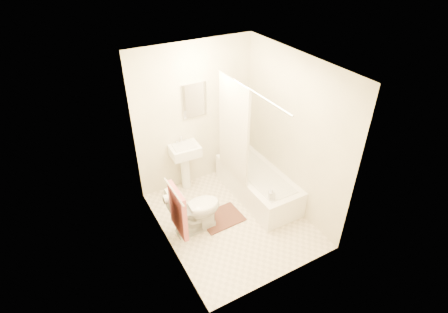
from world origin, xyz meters
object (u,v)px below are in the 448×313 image
toilet (195,209)px  bathtub (258,184)px  sink (185,165)px  bath_mat (221,218)px  soap_bottle (272,194)px

toilet → bathtub: 1.23m
sink → bathtub: 1.22m
bath_mat → toilet: bearing=179.2°
bathtub → soap_bottle: (-0.19, -0.61, 0.32)m
toilet → sink: (0.28, 0.96, 0.09)m
sink → bathtub: bearing=-36.8°
bathtub → soap_bottle: 0.72m
toilet → bath_mat: toilet is taller
bathtub → toilet: bearing=-170.6°
sink → soap_bottle: (0.74, -1.37, 0.09)m
sink → bath_mat: size_ratio=1.45×
bath_mat → soap_bottle: size_ratio=3.21×
soap_bottle → bathtub: bearing=73.0°
sink → bath_mat: bearing=-79.1°
toilet → bathtub: bearing=-80.0°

